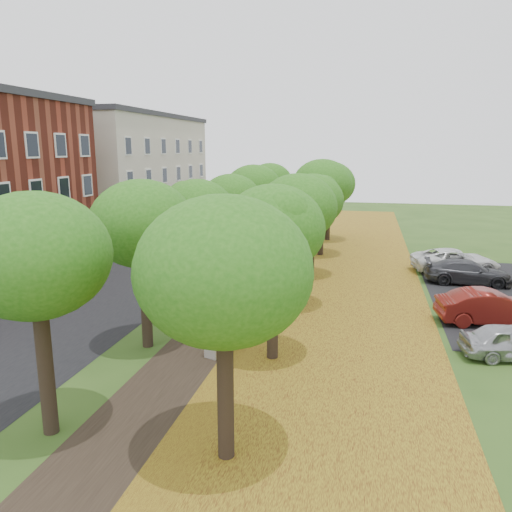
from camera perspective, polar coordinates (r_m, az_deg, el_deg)
The scene contains 11 objects.
ground at distance 13.96m, azimuth -14.39°, elevation -19.92°, with size 120.00×120.00×0.00m, color #2D4C19.
street_asphalt at distance 29.56m, azimuth -14.32°, elevation -2.53°, with size 8.00×70.00×0.01m, color black.
footpath at distance 27.06m, azimuth 0.03°, elevation -3.50°, with size 3.20×70.00×0.01m, color black.
leaf_verge at distance 26.47m, azimuth 10.68°, elevation -4.08°, with size 7.50×70.00×0.01m, color #AE9820.
tree_row_west at distance 26.77m, azimuth -4.59°, elevation 6.04°, with size 3.81×33.81×6.12m.
tree_row_east at distance 25.77m, azimuth 5.71°, elevation 5.78°, with size 3.81×33.81×6.12m.
building_cream at distance 49.04m, azimuth -15.15°, elevation 9.32°, with size 10.30×20.30×10.40m.
bench at distance 18.64m, azimuth -3.84°, elevation -9.50°, with size 1.11×1.88×0.86m.
car_red at distance 23.47m, azimuth 25.27°, elevation -5.35°, with size 1.54×4.41×1.45m, color maroon.
car_grey at distance 29.86m, azimuth 23.04°, elevation -1.69°, with size 1.84×4.54×1.32m, color #323337.
car_white at distance 32.32m, azimuth 21.81°, elevation -0.50°, with size 2.35×5.09×1.41m, color white.
Camera 1 is at (5.68, -10.43, 7.34)m, focal length 35.00 mm.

